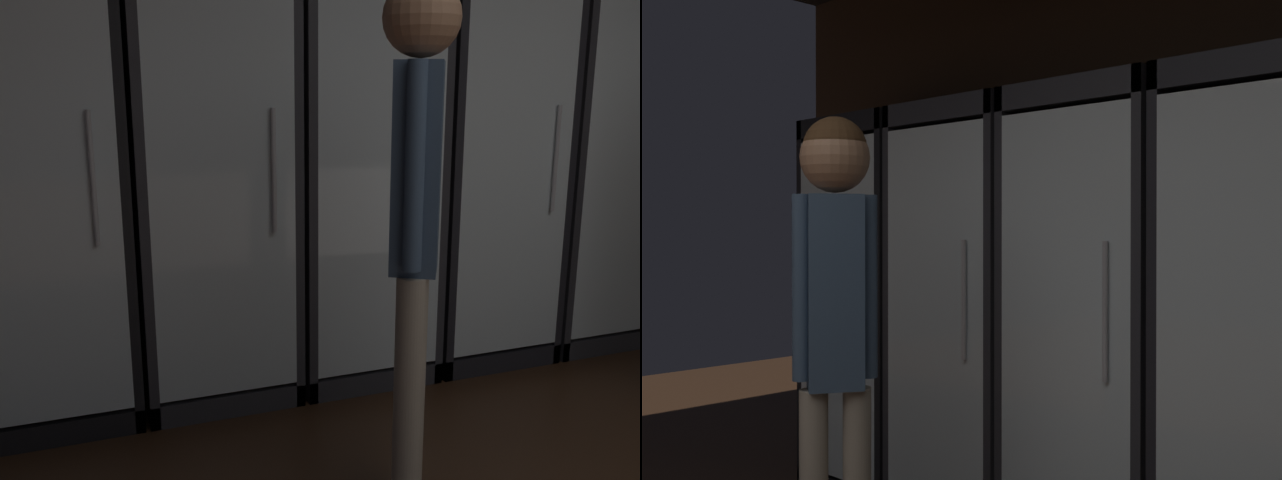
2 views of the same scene
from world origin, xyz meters
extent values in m
cube|color=#382619|center=(0.00, 3.03, 1.40)|extent=(6.00, 0.06, 2.80)
cube|color=black|center=(-1.96, 2.96, 0.96)|extent=(0.67, 0.04, 1.92)
cube|color=black|center=(-1.64, 2.67, 0.96)|extent=(0.04, 0.61, 1.92)
cube|color=black|center=(-1.96, 2.67, 0.05)|extent=(0.67, 0.61, 0.10)
cube|color=white|center=(-1.96, 2.93, 0.96)|extent=(0.59, 0.02, 1.68)
cube|color=silver|center=(-1.96, 2.38, 0.96)|extent=(0.59, 0.02, 1.68)
cylinder|color=#B2B2B7|center=(-1.76, 2.35, 1.06)|extent=(0.02, 0.02, 0.50)
cube|color=silver|center=(-1.96, 2.67, 0.12)|extent=(0.57, 0.53, 0.02)
cylinder|color=#194723|center=(-2.17, 2.72, 0.23)|extent=(0.06, 0.06, 0.21)
cylinder|color=#194723|center=(-2.17, 2.72, 0.38)|extent=(0.02, 0.02, 0.09)
cylinder|color=#2D2D33|center=(-2.17, 2.72, 0.24)|extent=(0.07, 0.07, 0.07)
cylinder|color=#336B38|center=(-2.02, 2.68, 0.22)|extent=(0.07, 0.07, 0.19)
cylinder|color=#336B38|center=(-2.02, 2.68, 0.36)|extent=(0.02, 0.02, 0.08)
cylinder|color=#B2332D|center=(-2.02, 2.68, 0.21)|extent=(0.08, 0.08, 0.05)
cylinder|color=gray|center=(-1.90, 2.66, 0.24)|extent=(0.08, 0.08, 0.22)
cylinder|color=gray|center=(-1.90, 2.66, 0.38)|extent=(0.03, 0.03, 0.07)
cylinder|color=beige|center=(-1.90, 2.66, 0.23)|extent=(0.08, 0.08, 0.07)
cylinder|color=#9EAD99|center=(-1.74, 2.68, 0.23)|extent=(0.07, 0.07, 0.20)
cylinder|color=#9EAD99|center=(-1.74, 2.68, 0.37)|extent=(0.02, 0.02, 0.07)
cylinder|color=#2D2D33|center=(-1.74, 2.68, 0.21)|extent=(0.07, 0.07, 0.06)
cube|color=silver|center=(-1.96, 2.67, 0.68)|extent=(0.57, 0.53, 0.02)
cylinder|color=brown|center=(-1.95, 2.70, 0.80)|extent=(0.08, 0.08, 0.24)
cylinder|color=brown|center=(-1.95, 2.70, 0.96)|extent=(0.02, 0.02, 0.08)
cylinder|color=#B2332D|center=(-1.95, 2.70, 0.80)|extent=(0.08, 0.08, 0.07)
cylinder|color=brown|center=(-1.77, 2.63, 0.79)|extent=(0.06, 0.06, 0.20)
cylinder|color=brown|center=(-1.77, 2.63, 0.93)|extent=(0.02, 0.02, 0.08)
cylinder|color=#B2332D|center=(-1.77, 2.63, 0.78)|extent=(0.06, 0.06, 0.05)
cube|color=silver|center=(-1.96, 2.67, 1.24)|extent=(0.57, 0.53, 0.02)
cylinder|color=#194723|center=(-2.03, 2.64, 1.35)|extent=(0.08, 0.08, 0.21)
cylinder|color=#194723|center=(-2.03, 2.64, 1.50)|extent=(0.03, 0.03, 0.08)
cylinder|color=tan|center=(-2.03, 2.64, 1.34)|extent=(0.08, 0.08, 0.07)
cylinder|color=gray|center=(-1.88, 2.69, 1.34)|extent=(0.07, 0.07, 0.18)
cylinder|color=gray|center=(-1.88, 2.69, 1.47)|extent=(0.02, 0.02, 0.08)
cylinder|color=#B2332D|center=(-1.88, 2.69, 1.33)|extent=(0.07, 0.07, 0.06)
cylinder|color=#9EAD99|center=(-1.74, 2.66, 1.36)|extent=(0.07, 0.07, 0.23)
cylinder|color=#9EAD99|center=(-1.74, 2.66, 1.52)|extent=(0.02, 0.02, 0.08)
cylinder|color=#2D2D33|center=(-1.74, 2.66, 1.36)|extent=(0.07, 0.07, 0.06)
cube|color=#2B2B30|center=(-1.27, 2.96, 0.96)|extent=(0.67, 0.04, 1.92)
cube|color=#2B2B30|center=(-1.58, 2.67, 0.96)|extent=(0.04, 0.61, 1.92)
cube|color=#2B2B30|center=(-0.95, 2.67, 0.96)|extent=(0.04, 0.61, 1.92)
cube|color=#2B2B30|center=(-1.27, 2.67, 0.05)|extent=(0.67, 0.61, 0.10)
cube|color=white|center=(-1.27, 2.93, 0.96)|extent=(0.59, 0.02, 1.68)
cube|color=silver|center=(-1.27, 2.38, 0.96)|extent=(0.59, 0.02, 1.68)
cylinder|color=#B2B2B7|center=(-1.07, 2.35, 1.06)|extent=(0.02, 0.02, 0.50)
cube|color=silver|center=(-1.27, 2.67, 0.12)|extent=(0.57, 0.53, 0.02)
cylinder|color=#194723|center=(-1.46, 2.64, 0.23)|extent=(0.08, 0.08, 0.19)
cylinder|color=#194723|center=(-1.46, 2.64, 0.35)|extent=(0.02, 0.02, 0.06)
cylinder|color=#2D2D33|center=(-1.46, 2.64, 0.23)|extent=(0.08, 0.08, 0.06)
cylinder|color=gray|center=(-1.27, 2.71, 0.24)|extent=(0.07, 0.07, 0.23)
cylinder|color=gray|center=(-1.27, 2.71, 0.40)|extent=(0.03, 0.03, 0.09)
cylinder|color=tan|center=(-1.27, 2.71, 0.24)|extent=(0.08, 0.08, 0.09)
cylinder|color=#194723|center=(-1.07, 2.72, 0.25)|extent=(0.07, 0.07, 0.24)
cylinder|color=#194723|center=(-1.07, 2.72, 0.40)|extent=(0.03, 0.03, 0.07)
cylinder|color=white|center=(-1.07, 2.72, 0.23)|extent=(0.08, 0.08, 0.08)
cube|color=silver|center=(-1.27, 2.67, 0.54)|extent=(0.57, 0.53, 0.02)
cylinder|color=#9EAD99|center=(-1.45, 2.66, 0.66)|extent=(0.07, 0.07, 0.22)
cylinder|color=#9EAD99|center=(-1.45, 2.66, 0.82)|extent=(0.02, 0.02, 0.09)
cylinder|color=white|center=(-1.45, 2.66, 0.63)|extent=(0.07, 0.07, 0.08)
cylinder|color=brown|center=(-1.27, 2.72, 0.64)|extent=(0.07, 0.07, 0.18)
cylinder|color=brown|center=(-1.27, 2.72, 0.76)|extent=(0.03, 0.03, 0.07)
cylinder|color=white|center=(-1.27, 2.72, 0.62)|extent=(0.08, 0.08, 0.05)
cylinder|color=black|center=(-1.07, 2.63, 0.65)|extent=(0.07, 0.07, 0.21)
cylinder|color=black|center=(-1.07, 2.63, 0.81)|extent=(0.03, 0.03, 0.10)
cylinder|color=#2D2D33|center=(-1.07, 2.63, 0.63)|extent=(0.08, 0.08, 0.07)
cube|color=silver|center=(-1.27, 2.67, 0.96)|extent=(0.57, 0.53, 0.02)
cylinder|color=gray|center=(-1.41, 2.71, 1.08)|extent=(0.08, 0.08, 0.22)
cylinder|color=gray|center=(-1.41, 2.71, 1.22)|extent=(0.03, 0.03, 0.07)
cylinder|color=#2D2D33|center=(-1.41, 2.71, 1.08)|extent=(0.08, 0.08, 0.06)
cylinder|color=gray|center=(-1.13, 2.64, 1.08)|extent=(0.06, 0.06, 0.22)
cylinder|color=gray|center=(-1.13, 2.64, 1.24)|extent=(0.02, 0.02, 0.09)
cylinder|color=white|center=(-1.13, 2.64, 1.07)|extent=(0.07, 0.07, 0.09)
cube|color=silver|center=(-1.27, 2.67, 1.38)|extent=(0.57, 0.53, 0.02)
cylinder|color=gray|center=(-1.47, 2.63, 1.50)|extent=(0.08, 0.08, 0.24)
cylinder|color=gray|center=(-1.47, 2.63, 1.66)|extent=(0.02, 0.02, 0.08)
cylinder|color=#2D2D33|center=(-1.47, 2.63, 1.51)|extent=(0.08, 0.08, 0.07)
cylinder|color=#9EAD99|center=(-1.27, 2.71, 1.49)|extent=(0.08, 0.08, 0.20)
cylinder|color=#9EAD99|center=(-1.27, 2.71, 1.63)|extent=(0.03, 0.03, 0.08)
cylinder|color=beige|center=(-1.27, 2.71, 1.49)|extent=(0.08, 0.08, 0.06)
cylinder|color=brown|center=(-1.07, 2.67, 1.50)|extent=(0.06, 0.06, 0.23)
cylinder|color=brown|center=(-1.07, 2.67, 1.64)|extent=(0.02, 0.02, 0.06)
cylinder|color=#2D2D33|center=(-1.07, 2.67, 1.49)|extent=(0.07, 0.07, 0.08)
cube|color=#2B2B30|center=(-0.57, 2.96, 0.96)|extent=(0.67, 0.04, 1.92)
cube|color=#2B2B30|center=(-0.89, 2.67, 0.96)|extent=(0.04, 0.61, 1.92)
cube|color=#2B2B30|center=(-0.26, 2.67, 0.96)|extent=(0.04, 0.61, 1.92)
cube|color=#2B2B30|center=(-0.57, 2.67, 0.05)|extent=(0.67, 0.61, 0.10)
cube|color=white|center=(-0.57, 2.93, 0.96)|extent=(0.59, 0.02, 1.68)
cube|color=silver|center=(-0.57, 2.38, 0.96)|extent=(0.59, 0.02, 1.68)
cylinder|color=#B2B2B7|center=(-0.37, 2.35, 1.06)|extent=(0.02, 0.02, 0.50)
cube|color=silver|center=(-0.57, 2.67, 0.12)|extent=(0.57, 0.53, 0.02)
cylinder|color=brown|center=(-0.77, 2.66, 0.22)|extent=(0.06, 0.06, 0.18)
cylinder|color=brown|center=(-0.77, 2.66, 0.36)|extent=(0.02, 0.02, 0.09)
cylinder|color=tan|center=(-0.77, 2.66, 0.20)|extent=(0.07, 0.07, 0.06)
cylinder|color=gray|center=(-0.57, 2.71, 0.24)|extent=(0.06, 0.06, 0.22)
cylinder|color=gray|center=(-0.57, 2.71, 0.38)|extent=(0.02, 0.02, 0.06)
cylinder|color=beige|center=(-0.57, 2.71, 0.23)|extent=(0.06, 0.06, 0.07)
cylinder|color=black|center=(-0.39, 2.67, 0.23)|extent=(0.07, 0.07, 0.20)
cylinder|color=black|center=(-0.39, 2.67, 0.36)|extent=(0.02, 0.02, 0.06)
cylinder|color=white|center=(-0.39, 2.67, 0.20)|extent=(0.07, 0.07, 0.06)
cube|color=silver|center=(-0.57, 2.67, 0.68)|extent=(0.57, 0.53, 0.02)
cylinder|color=#9EAD99|center=(-0.72, 2.68, 0.79)|extent=(0.08, 0.08, 0.21)
cylinder|color=#9EAD99|center=(-0.72, 2.68, 0.94)|extent=(0.03, 0.03, 0.09)
cylinder|color=beige|center=(-0.72, 2.68, 0.76)|extent=(0.08, 0.08, 0.08)
cylinder|color=#194723|center=(-0.44, 2.66, 0.78)|extent=(0.07, 0.07, 0.18)
cylinder|color=#194723|center=(-0.44, 2.66, 0.91)|extent=(0.02, 0.02, 0.08)
cylinder|color=tan|center=(-0.44, 2.66, 0.76)|extent=(0.07, 0.07, 0.06)
cube|color=silver|center=(-0.57, 2.67, 1.24)|extent=(0.57, 0.53, 0.02)
cylinder|color=brown|center=(-0.71, 2.69, 1.35)|extent=(0.08, 0.08, 0.20)
cylinder|color=brown|center=(-0.71, 2.69, 1.49)|extent=(0.03, 0.03, 0.08)
cylinder|color=beige|center=(-0.71, 2.69, 1.32)|extent=(0.08, 0.08, 0.06)
cylinder|color=#336B38|center=(-0.44, 2.71, 1.36)|extent=(0.07, 0.07, 0.23)
cylinder|color=#336B38|center=(-0.44, 2.71, 1.52)|extent=(0.03, 0.03, 0.09)
cylinder|color=white|center=(-0.44, 2.71, 1.36)|extent=(0.07, 0.07, 0.06)
cube|color=black|center=(0.12, 2.96, 0.96)|extent=(0.67, 0.04, 1.92)
cube|color=black|center=(-0.20, 2.67, 0.96)|extent=(0.04, 0.61, 1.92)
cube|color=black|center=(0.43, 2.67, 0.96)|extent=(0.04, 0.61, 1.92)
cube|color=black|center=(0.12, 2.67, 0.05)|extent=(0.67, 0.61, 0.10)
cube|color=white|center=(0.12, 2.93, 0.96)|extent=(0.59, 0.02, 1.68)
cube|color=silver|center=(0.12, 2.38, 0.96)|extent=(0.59, 0.02, 1.68)
cylinder|color=#B2B2B7|center=(0.32, 2.35, 1.06)|extent=(0.02, 0.02, 0.50)
cube|color=silver|center=(0.12, 2.67, 0.12)|extent=(0.57, 0.53, 0.02)
cylinder|color=#336B38|center=(-0.08, 2.68, 0.22)|extent=(0.07, 0.07, 0.18)
cylinder|color=#336B38|center=(-0.08, 2.68, 0.36)|extent=(0.02, 0.02, 0.09)
cylinder|color=beige|center=(-0.08, 2.68, 0.20)|extent=(0.07, 0.07, 0.05)
cylinder|color=black|center=(0.11, 2.67, 0.23)|extent=(0.07, 0.07, 0.20)
cylinder|color=black|center=(0.11, 2.67, 0.37)|extent=(0.02, 0.02, 0.08)
cylinder|color=#2D2D33|center=(0.11, 2.67, 0.22)|extent=(0.07, 0.07, 0.07)
cylinder|color=black|center=(0.30, 2.67, 0.22)|extent=(0.06, 0.06, 0.18)
cylinder|color=black|center=(0.30, 2.67, 0.36)|extent=(0.02, 0.02, 0.09)
cylinder|color=#B2332D|center=(0.30, 2.67, 0.20)|extent=(0.06, 0.06, 0.07)
cube|color=silver|center=(0.12, 2.67, 0.68)|extent=(0.57, 0.53, 0.02)
cylinder|color=#336B38|center=(-0.09, 2.63, 0.80)|extent=(0.07, 0.07, 0.23)
cylinder|color=#336B38|center=(-0.09, 2.63, 0.96)|extent=(0.02, 0.02, 0.09)
cylinder|color=tan|center=(-0.09, 2.63, 0.77)|extent=(0.07, 0.07, 0.09)
cylinder|color=brown|center=(0.04, 2.63, 0.80)|extent=(0.07, 0.07, 0.22)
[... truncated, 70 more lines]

